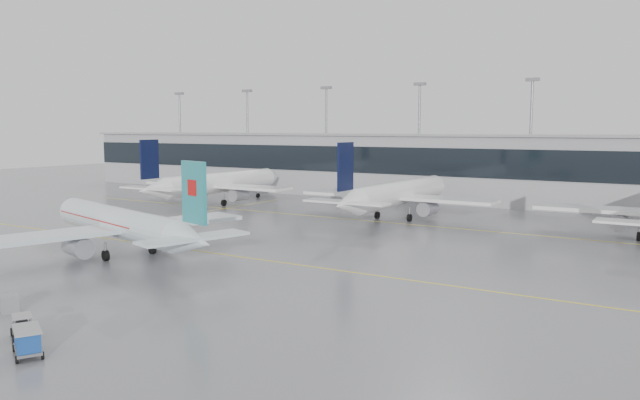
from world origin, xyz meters
The scene contains 14 objects.
ground centered at (0.00, 0.00, 0.00)m, with size 320.00×320.00×0.00m, color slate.
taxi_line_main centered at (0.00, 0.00, 0.01)m, with size 120.00×0.25×0.01m, color yellow.
taxi_line_north centered at (0.00, 30.00, 0.01)m, with size 120.00×0.25×0.01m, color yellow.
taxi_line_cross centered at (-30.00, 15.00, 0.01)m, with size 0.25×60.00×0.01m, color yellow.
terminal centered at (0.00, 62.00, 6.00)m, with size 180.00×15.00×12.00m, color #969699.
terminal_glass centered at (0.00, 54.45, 7.50)m, with size 180.00×0.20×5.00m, color black.
terminal_roof centered at (0.00, 62.00, 12.20)m, with size 182.00×16.00×0.40m, color gray.
light_masts centered at (0.00, 68.00, 13.34)m, with size 156.40×1.00×22.60m.
air_canada_jet centered at (-13.36, -5.96, 3.33)m, with size 33.95×27.16×10.60m.
parked_jet_b centered at (-35.00, 33.69, 3.71)m, with size 29.64×36.96×11.72m.
parked_jet_c centered at (0.00, 33.69, 3.71)m, with size 29.64×36.96×11.72m.
baggage_tug centered at (1.79, -27.42, 0.55)m, with size 3.15×2.19×1.55m.
baggage_cart centered at (4.96, -29.13, 0.98)m, with size 3.09×2.60×1.68m.
gse_unit centered at (-4.30, -24.49, 0.64)m, with size 1.28×1.18×1.28m, color gray.
Camera 1 is at (38.57, -50.45, 13.46)m, focal length 35.00 mm.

